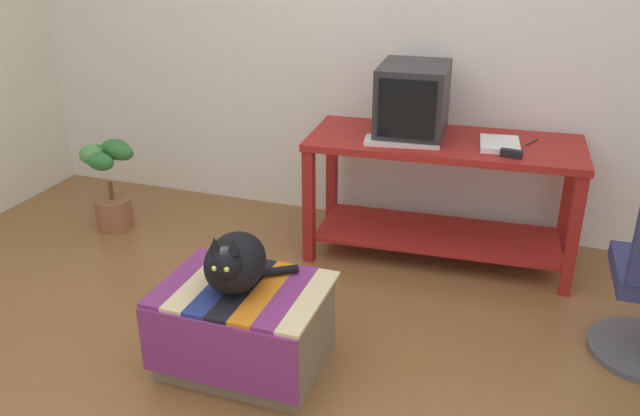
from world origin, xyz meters
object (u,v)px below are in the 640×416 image
cat (235,262)px  stapler (512,154)px  desk (442,178)px  keyboard (402,142)px  ottoman_with_blanket (245,326)px  book (500,144)px  tv_monitor (413,101)px  potted_plant (110,182)px

cat → stapler: (1.01, 1.15, 0.22)m
desk → stapler: bearing=-29.5°
keyboard → ottoman_with_blanket: 1.34m
book → stapler: stapler is taller
tv_monitor → cat: size_ratio=1.16×
cat → stapler: stapler is taller
desk → stapler: 0.47m
desk → tv_monitor: bearing=170.4°
tv_monitor → book: tv_monitor is taller
ottoman_with_blanket → potted_plant: (-1.40, 1.02, 0.11)m
stapler → keyboard: bearing=94.0°
book → potted_plant: size_ratio=0.45×
book → ottoman_with_blanket: book is taller
tv_monitor → book: (0.49, -0.05, -0.18)m
desk → cat: (-0.64, -1.32, 0.03)m
stapler → tv_monitor: bearing=77.6°
cat → stapler: size_ratio=3.78×
desk → ottoman_with_blanket: size_ratio=2.17×
desk → book: bearing=-8.7°
desk → tv_monitor: 0.46m
stapler → desk: bearing=71.1°
stapler → potted_plant: bearing=99.7°
book → cat: 1.61m
ottoman_with_blanket → potted_plant: potted_plant is taller
tv_monitor → cat: bearing=-112.1°
keyboard → book: 0.51m
keyboard → stapler: bearing=-12.1°
potted_plant → cat: bearing=-36.9°
tv_monitor → cat: (-0.45, -1.34, -0.39)m
book → desk: bearing=167.9°
desk → cat: size_ratio=3.66×
book → potted_plant: book is taller
potted_plant → book: bearing=6.5°
desk → ottoman_with_blanket: (-0.62, -1.31, -0.29)m
keyboard → cat: (-0.44, -1.18, -0.21)m
desk → cat: desk is taller
cat → ottoman_with_blanket: bearing=16.9°
book → keyboard: bearing=-173.4°
tv_monitor → stapler: bearing=-23.1°
book → cat: (-0.94, -1.30, -0.21)m
keyboard → ottoman_with_blanket: (-0.41, -1.16, -0.53)m
cat → potted_plant: 1.73m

